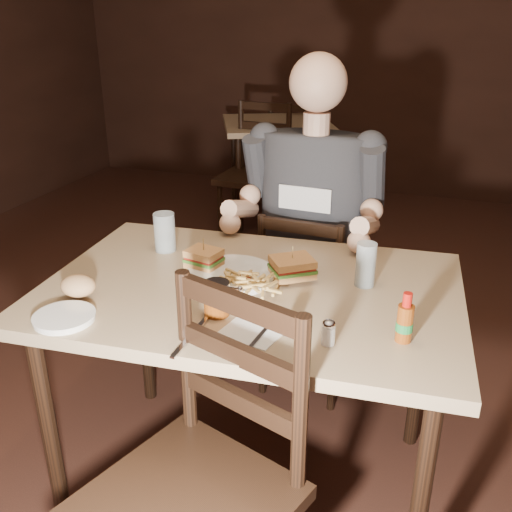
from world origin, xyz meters
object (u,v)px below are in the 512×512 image
(bg_chair_far, at_px, (295,151))
(bg_chair_near, at_px, (254,177))
(dinner_plate, at_px, (231,276))
(diner, at_px, (311,188))
(side_plate, at_px, (64,319))
(glass_left, at_px, (165,232))
(bg_table, at_px, (277,134))
(glass_right, at_px, (366,265))
(hot_sauce, at_px, (405,317))
(chair_far, at_px, (310,299))
(syrup_dispenser, at_px, (217,299))
(main_table, at_px, (251,307))
(chair_near, at_px, (187,503))

(bg_chair_far, relative_size, bg_chair_near, 0.88)
(bg_chair_near, distance_m, dinner_plate, 2.25)
(diner, bearing_deg, side_plate, -112.14)
(diner, bearing_deg, glass_left, -132.22)
(bg_chair_near, height_order, dinner_plate, bg_chair_near)
(bg_table, bearing_deg, bg_chair_far, 90.00)
(glass_right, relative_size, hot_sauce, 1.01)
(chair_far, xyz_separation_m, glass_left, (-0.42, -0.46, 0.42))
(syrup_dispenser, bearing_deg, bg_table, 99.66)
(chair_far, relative_size, bg_chair_far, 0.98)
(bg_chair_near, xyz_separation_m, glass_left, (0.36, -1.99, 0.35))
(syrup_dispenser, xyz_separation_m, side_plate, (-0.38, -0.17, -0.04))
(side_plate, bearing_deg, syrup_dispenser, 23.69)
(bg_chair_near, distance_m, side_plate, 2.57)
(main_table, height_order, chair_far, chair_far)
(chair_near, relative_size, diner, 0.97)
(chair_near, xyz_separation_m, bg_chair_near, (-0.78, 2.75, 0.00))
(main_table, distance_m, chair_far, 0.69)
(diner, xyz_separation_m, dinner_plate, (-0.12, -0.55, -0.15))
(bg_table, relative_size, dinner_plate, 3.84)
(syrup_dispenser, height_order, side_plate, syrup_dispenser)
(glass_left, bearing_deg, chair_far, 47.53)
(bg_chair_far, xyz_separation_m, glass_left, (0.36, -3.09, 0.41))
(chair_far, xyz_separation_m, chair_near, (0.00, -1.23, 0.06))
(chair_near, distance_m, bg_chair_far, 3.93)
(bg_chair_near, relative_size, side_plate, 5.89)
(dinner_plate, xyz_separation_m, glass_right, (0.41, 0.09, 0.06))
(main_table, relative_size, glass_left, 9.69)
(bg_chair_near, distance_m, diner, 1.82)
(chair_far, bearing_deg, side_plate, 68.86)
(hot_sauce, relative_size, side_plate, 0.83)
(chair_far, relative_size, glass_left, 6.07)
(bg_table, distance_m, chair_far, 2.24)
(chair_far, bearing_deg, diner, 90.00)
(glass_left, xyz_separation_m, syrup_dispenser, (0.35, -0.37, -0.02))
(bg_chair_near, xyz_separation_m, side_plate, (0.33, -2.53, 0.29))
(chair_near, height_order, dinner_plate, chair_near)
(main_table, distance_m, diner, 0.63)
(bg_chair_near, height_order, diner, diner)
(bg_chair_far, relative_size, hot_sauce, 6.20)
(glass_right, bearing_deg, side_plate, -146.81)
(dinner_plate, height_order, glass_left, glass_left)
(bg_chair_far, bearing_deg, dinner_plate, 108.19)
(side_plate, bearing_deg, bg_chair_far, 95.12)
(side_plate, bearing_deg, chair_far, 65.49)
(dinner_plate, bearing_deg, syrup_dispenser, -78.52)
(syrup_dispenser, relative_size, side_plate, 0.60)
(side_plate, bearing_deg, diner, 64.49)
(chair_far, distance_m, bg_chair_far, 2.74)
(diner, height_order, glass_left, diner)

